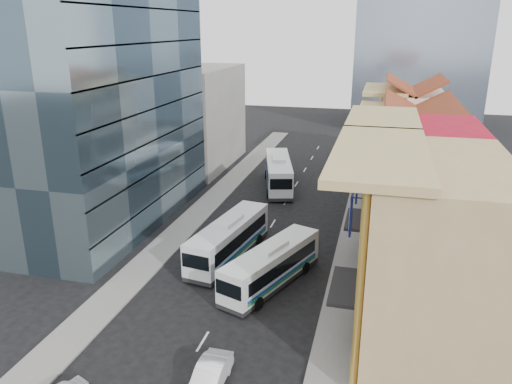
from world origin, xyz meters
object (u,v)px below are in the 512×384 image
(shophouse_tan, at_px, (435,255))
(bus_left_near, at_px, (229,238))
(bus_right, at_px, (271,265))
(sedan_right, at_px, (209,377))
(office_tower, at_px, (96,75))
(bus_left_far, at_px, (278,172))

(shophouse_tan, bearing_deg, bus_left_near, 152.79)
(bus_right, relative_size, sedan_right, 2.46)
(shophouse_tan, xyz_separation_m, office_tower, (-31.00, 14.00, 9.00))
(office_tower, xyz_separation_m, bus_left_far, (15.00, 15.16, -12.98))
(office_tower, bearing_deg, sedan_right, -49.36)
(sedan_right, bearing_deg, bus_right, 86.80)
(bus_left_near, relative_size, sedan_right, 2.62)
(shophouse_tan, relative_size, bus_left_far, 1.11)
(shophouse_tan, bearing_deg, bus_left_far, 118.75)
(bus_right, distance_m, sedan_right, 12.48)
(bus_left_near, distance_m, bus_right, 6.04)
(office_tower, xyz_separation_m, bus_right, (19.67, -9.61, -13.25))
(bus_left_near, relative_size, bus_right, 1.07)
(shophouse_tan, distance_m, bus_left_far, 33.50)
(bus_right, bearing_deg, office_tower, 174.77)
(shophouse_tan, bearing_deg, sedan_right, -146.44)
(shophouse_tan, distance_m, sedan_right, 15.44)
(bus_left_near, height_order, sedan_right, bus_left_near)
(office_tower, bearing_deg, bus_left_near, -21.05)
(shophouse_tan, distance_m, bus_right, 12.87)
(office_tower, height_order, bus_left_near, office_tower)
(bus_left_far, distance_m, sedan_right, 37.41)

